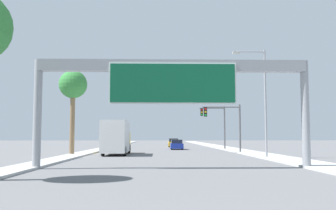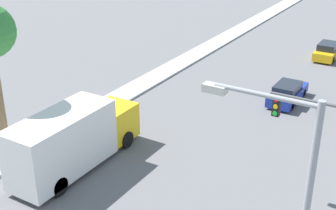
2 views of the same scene
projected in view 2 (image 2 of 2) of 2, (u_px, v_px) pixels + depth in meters
name	position (u px, v px, depth m)	size (l,w,h in m)	color
median_strip_left	(217.00, 43.00, 47.30)	(2.00, 120.00, 0.15)	#AFAFAF
car_mid_left	(287.00, 93.00, 33.70)	(1.74, 4.49, 1.42)	navy
car_mid_center	(328.00, 51.00, 42.68)	(1.74, 4.26, 1.50)	gold
truck_box_primary	(73.00, 139.00, 24.97)	(2.39, 8.56, 3.50)	yellow
traffic_light_near_intersection	(328.00, 136.00, 21.02)	(4.41, 0.32, 5.57)	#4C4C4F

